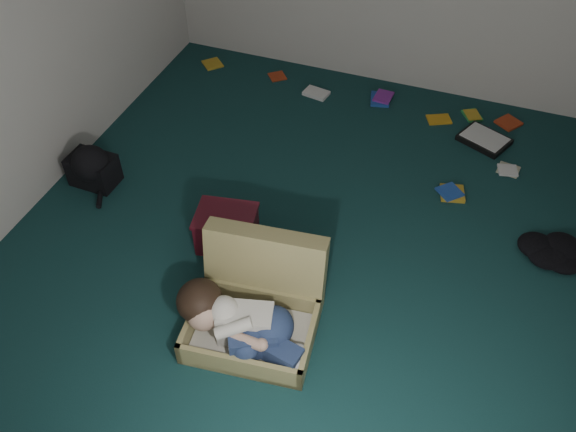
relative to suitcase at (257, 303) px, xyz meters
The scene contains 10 objects.
floor 0.80m from the suitcase, 91.79° to the left, with size 4.50×4.50×0.00m, color #123535.
wall_front 1.86m from the suitcase, 90.94° to the right, with size 4.50×4.50×0.00m, color silver.
wall_left 2.44m from the suitcase, 159.03° to the left, with size 4.50×4.50×0.00m, color silver.
suitcase is the anchor object (origin of this frame).
person 0.21m from the suitcase, 98.87° to the right, with size 0.86×0.41×0.36m.
maroon_bin 0.71m from the suitcase, 130.16° to the left, with size 0.47×0.40×0.29m.
backpack 1.90m from the suitcase, 155.50° to the left, with size 0.45×0.36×0.27m, color black, non-canonical shape.
clothing_pile 2.05m from the suitcase, 34.88° to the left, with size 0.44×0.36×0.14m, color black, non-canonical shape.
paper_tray 2.64m from the suitcase, 64.67° to the left, with size 0.48×0.43×0.06m.
book_scatter 2.52m from the suitcase, 81.69° to the left, with size 3.16×1.34×0.02m.
Camera 1 is at (1.01, -2.88, 3.28)m, focal length 38.00 mm.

